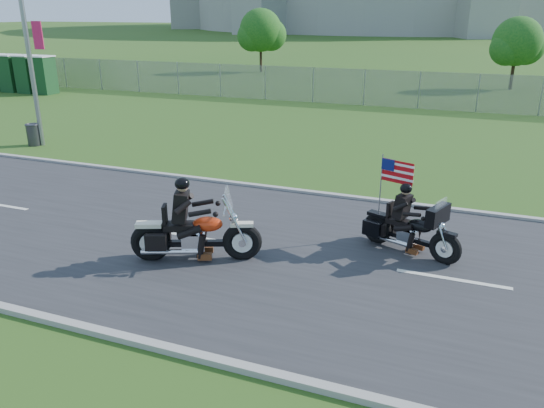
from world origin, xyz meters
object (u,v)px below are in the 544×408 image
at_px(porta_toilet_b, 27,75).
at_px(motorcycle_lead, 194,235).
at_px(porta_toilet_a, 44,76).
at_px(porta_toilet_c, 11,74).
at_px(trash_can, 33,135).
at_px(motorcycle_follow, 410,230).

bearing_deg(porta_toilet_b, motorcycle_lead, -39.10).
xyz_separation_m(porta_toilet_a, porta_toilet_b, (-1.40, 0.00, 0.00)).
bearing_deg(porta_toilet_c, porta_toilet_b, 0.00).
relative_size(motorcycle_lead, trash_can, 3.17).
relative_size(porta_toilet_a, porta_toilet_c, 1.00).
relative_size(porta_toilet_a, trash_can, 2.74).
xyz_separation_m(porta_toilet_b, motorcycle_follow, (26.39, -16.00, -0.61)).
xyz_separation_m(porta_toilet_b, porta_toilet_c, (-1.40, 0.00, 0.00)).
distance_m(porta_toilet_b, motorcycle_lead, 28.57).
relative_size(porta_toilet_c, motorcycle_follow, 1.01).
height_order(motorcycle_lead, motorcycle_follow, motorcycle_follow).
xyz_separation_m(porta_toilet_c, trash_can, (12.55, -11.16, -0.73)).
xyz_separation_m(porta_toilet_a, porta_toilet_c, (-2.80, 0.00, 0.00)).
bearing_deg(motorcycle_lead, porta_toilet_c, 120.32).
relative_size(porta_toilet_b, porta_toilet_c, 1.00).
distance_m(porta_toilet_a, trash_can, 14.83).
bearing_deg(porta_toilet_b, porta_toilet_c, 180.00).
distance_m(porta_toilet_a, motorcycle_follow, 29.68).
relative_size(motorcycle_follow, trash_can, 2.70).
distance_m(porta_toilet_b, trash_can, 15.79).
distance_m(porta_toilet_c, motorcycle_lead, 29.67).
bearing_deg(motorcycle_follow, porta_toilet_b, 169.14).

